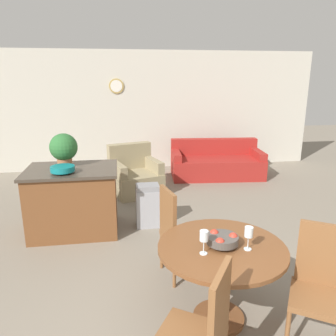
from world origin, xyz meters
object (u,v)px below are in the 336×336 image
armchair (135,177)px  wine_glass_right (249,233)px  couch (216,164)px  dining_chair_near_right (320,283)px  dining_chair_far_side (177,230)px  wine_glass_left (204,237)px  trash_bin (148,206)px  kitchen_island (74,200)px  fruit_bowl (222,239)px  potted_plant (64,148)px  dining_table (221,263)px  teal_bowl (63,169)px  dining_chair_near_left (202,330)px

armchair → wine_glass_right: bearing=-95.8°
couch → dining_chair_near_right: bearing=-92.0°
dining_chair_far_side → wine_glass_left: dining_chair_far_side is taller
wine_glass_left → trash_bin: bearing=97.0°
kitchen_island → fruit_bowl: bearing=-53.9°
kitchen_island → potted_plant: 0.73m
dining_chair_far_side → couch: 3.90m
dining_chair_near_right → wine_glass_left: (-0.88, 0.25, 0.34)m
fruit_bowl → trash_bin: size_ratio=0.43×
fruit_bowl → potted_plant: size_ratio=0.60×
trash_bin → couch: 2.86m
dining_table → couch: bearing=73.7°
dining_chair_near_right → couch: 4.72m
kitchen_island → potted_plant: size_ratio=2.69×
dining_chair_far_side → teal_bowl: size_ratio=3.29×
wine_glass_right → kitchen_island: (-1.67, 2.11, -0.42)m
potted_plant → armchair: potted_plant is taller
trash_bin → wine_glass_left: bearing=-83.0°
dining_chair_near_right → potted_plant: bearing=-15.6°
potted_plant → armchair: size_ratio=0.43×
wine_glass_right → kitchen_island: size_ratio=0.16×
trash_bin → dining_chair_near_right: bearing=-64.3°
dining_chair_near_left → teal_bowl: size_ratio=3.29×
dining_chair_near_right → armchair: size_ratio=0.95×
dining_chair_near_left → trash_bin: 2.74m
dining_chair_near_left → dining_chair_far_side: size_ratio=1.00×
dining_chair_near_right → trash_bin: (-1.15, 2.38, -0.23)m
potted_plant → dining_chair_far_side: bearing=-47.5°
wine_glass_right → dining_chair_far_side: bearing=118.0°
dining_chair_far_side → kitchen_island: dining_chair_far_side is taller
kitchen_island → dining_chair_far_side: bearing=-46.3°
dining_table → dining_chair_near_right: dining_chair_near_right is taller
dining_chair_near_right → dining_chair_far_side: size_ratio=1.00×
wine_glass_left → armchair: 3.69m
dining_chair_near_right → potted_plant: 3.47m
dining_chair_near_left → fruit_bowl: 0.82m
potted_plant → armchair: bearing=52.5°
fruit_bowl → teal_bowl: size_ratio=0.88×
dining_chair_near_left → dining_chair_near_right: same height
dining_chair_near_right → fruit_bowl: 0.82m
dining_chair_far_side → couch: bearing=144.6°
fruit_bowl → dining_chair_near_left: bearing=-116.5°
kitchen_island → dining_table: bearing=-53.9°
wine_glass_right → kitchen_island: 2.72m
teal_bowl → armchair: size_ratio=0.29×
kitchen_island → armchair: 1.77m
teal_bowl → potted_plant: (-0.03, 0.38, 0.19)m
wine_glass_right → armchair: bearing=101.7°
kitchen_island → teal_bowl: size_ratio=4.00×
wine_glass_right → potted_plant: potted_plant is taller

